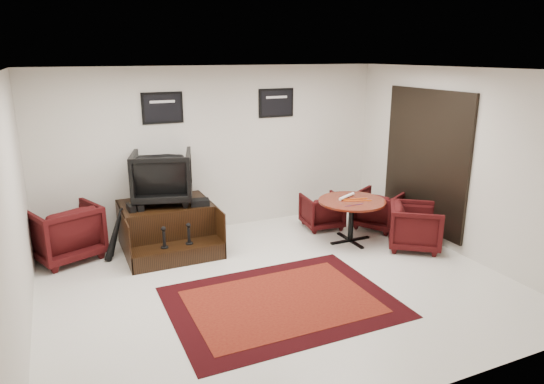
# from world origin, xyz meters

# --- Properties ---
(ground) EXTENTS (6.00, 6.00, 0.00)m
(ground) POSITION_xyz_m (0.00, 0.00, 0.00)
(ground) COLOR silver
(ground) RESTS_ON ground
(room_shell) EXTENTS (6.02, 5.02, 2.81)m
(room_shell) POSITION_xyz_m (0.41, 0.12, 1.79)
(room_shell) COLOR silver
(room_shell) RESTS_ON ground
(area_rug) EXTENTS (2.72, 2.04, 0.01)m
(area_rug) POSITION_xyz_m (-0.17, -0.45, 0.01)
(area_rug) COLOR black
(area_rug) RESTS_ON ground
(shine_podium) EXTENTS (1.39, 1.43, 0.72)m
(shine_podium) POSITION_xyz_m (-1.06, 1.91, 0.33)
(shine_podium) COLOR black
(shine_podium) RESTS_ON ground
(shine_chair) EXTENTS (1.09, 1.05, 0.92)m
(shine_chair) POSITION_xyz_m (-1.06, 2.05, 1.18)
(shine_chair) COLOR black
(shine_chair) RESTS_ON shine_podium
(shoes_pair) EXTENTS (0.24, 0.28, 0.10)m
(shoes_pair) POSITION_xyz_m (-1.54, 1.82, 0.77)
(shoes_pair) COLOR black
(shoes_pair) RESTS_ON shine_podium
(polish_kit) EXTENTS (0.31, 0.24, 0.10)m
(polish_kit) POSITION_xyz_m (-0.58, 1.65, 0.77)
(polish_kit) COLOR black
(polish_kit) RESTS_ON shine_podium
(umbrella_black) EXTENTS (0.31, 0.11, 0.82)m
(umbrella_black) POSITION_xyz_m (-1.88, 1.73, 0.41)
(umbrella_black) COLOR black
(umbrella_black) RESTS_ON ground
(umbrella_hooked) EXTENTS (0.29, 0.11, 0.79)m
(umbrella_hooked) POSITION_xyz_m (-1.83, 1.89, 0.39)
(umbrella_hooked) COLOR black
(umbrella_hooked) RESTS_ON ground
(armchair_side) EXTENTS (1.15, 1.12, 0.93)m
(armchair_side) POSITION_xyz_m (-2.55, 2.10, 0.47)
(armchair_side) COLOR black
(armchair_side) RESTS_ON ground
(meeting_table) EXTENTS (1.08, 1.08, 0.71)m
(meeting_table) POSITION_xyz_m (1.74, 0.93, 0.62)
(meeting_table) COLOR #46110A
(meeting_table) RESTS_ON ground
(table_chair_back) EXTENTS (0.71, 0.67, 0.66)m
(table_chair_back) POSITION_xyz_m (1.64, 1.71, 0.33)
(table_chair_back) COLOR black
(table_chair_back) RESTS_ON ground
(table_chair_window) EXTENTS (0.95, 0.97, 0.74)m
(table_chair_window) POSITION_xyz_m (2.55, 1.29, 0.37)
(table_chair_window) COLOR black
(table_chair_window) RESTS_ON ground
(table_chair_corner) EXTENTS (1.03, 1.04, 0.79)m
(table_chair_corner) POSITION_xyz_m (2.51, 0.28, 0.39)
(table_chair_corner) COLOR black
(table_chair_corner) RESTS_ON ground
(paper_roll) EXTENTS (0.40, 0.23, 0.05)m
(paper_roll) POSITION_xyz_m (1.73, 1.08, 0.73)
(paper_roll) COLOR white
(paper_roll) RESTS_ON meeting_table
(table_clutter) EXTENTS (0.57, 0.33, 0.01)m
(table_clutter) POSITION_xyz_m (1.76, 0.86, 0.71)
(table_clutter) COLOR #DE550C
(table_clutter) RESTS_ON meeting_table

